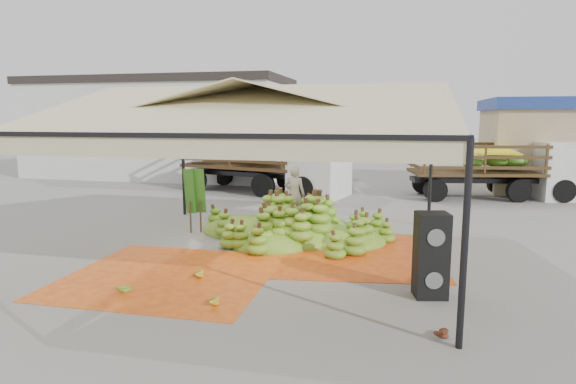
% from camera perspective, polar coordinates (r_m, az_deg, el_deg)
% --- Properties ---
extents(ground, '(90.00, 90.00, 0.00)m').
position_cam_1_polar(ground, '(11.76, -2.62, -7.34)').
color(ground, slate).
rests_on(ground, ground).
extents(canopy_tent, '(8.10, 8.10, 4.00)m').
position_cam_1_polar(canopy_tent, '(11.30, -2.74, 8.95)').
color(canopy_tent, black).
rests_on(canopy_tent, ground).
extents(building_white, '(14.30, 6.30, 5.40)m').
position_cam_1_polar(building_white, '(28.10, -14.78, 7.41)').
color(building_white, silver).
rests_on(building_white, ground).
extents(building_tan, '(6.30, 5.30, 4.10)m').
position_cam_1_polar(building_tan, '(24.88, 29.34, 4.95)').
color(building_tan, tan).
rests_on(building_tan, ground).
extents(tarp_left, '(4.19, 3.99, 0.01)m').
position_cam_1_polar(tarp_left, '(10.50, -13.85, -9.56)').
color(tarp_left, orange).
rests_on(tarp_left, ground).
extents(tarp_right, '(4.42, 4.59, 0.01)m').
position_cam_1_polar(tarp_right, '(11.86, 7.75, -7.25)').
color(tarp_right, '#D55A14').
rests_on(tarp_right, ground).
extents(banana_heap, '(6.75, 6.20, 1.18)m').
position_cam_1_polar(banana_heap, '(13.26, 0.70, -2.86)').
color(banana_heap, '#60851B').
rests_on(banana_heap, ground).
extents(hand_yellow_a, '(0.58, 0.53, 0.21)m').
position_cam_1_polar(hand_yellow_a, '(8.77, -9.39, -12.46)').
color(hand_yellow_a, gold).
rests_on(hand_yellow_a, ground).
extents(hand_yellow_b, '(0.64, 0.61, 0.23)m').
position_cam_1_polar(hand_yellow_b, '(10.21, -11.11, -9.37)').
color(hand_yellow_b, gold).
rests_on(hand_yellow_b, ground).
extents(hand_red_a, '(0.57, 0.52, 0.22)m').
position_cam_1_polar(hand_red_a, '(7.88, 17.11, -15.28)').
color(hand_red_a, '#5A2F14').
rests_on(hand_red_a, ground).
extents(hand_red_b, '(0.49, 0.42, 0.20)m').
position_cam_1_polar(hand_red_b, '(10.10, 14.64, -9.80)').
color(hand_red_b, '#532613').
rests_on(hand_red_b, ground).
extents(hand_green, '(0.54, 0.51, 0.19)m').
position_cam_1_polar(hand_green, '(9.87, -19.05, -10.46)').
color(hand_green, '#527D1A').
rests_on(hand_green, ground).
extents(hanging_bunches, '(4.74, 0.24, 0.20)m').
position_cam_1_polar(hanging_bunches, '(12.19, 1.09, 5.76)').
color(hanging_bunches, '#44811A').
rests_on(hanging_bunches, ground).
extents(speaker_stack, '(0.66, 0.61, 1.58)m').
position_cam_1_polar(speaker_stack, '(9.22, 16.60, -7.19)').
color(speaker_stack, black).
rests_on(speaker_stack, ground).
extents(banana_leaves, '(0.96, 1.36, 3.70)m').
position_cam_1_polar(banana_leaves, '(14.53, -10.60, -4.34)').
color(banana_leaves, '#1E6C1C').
rests_on(banana_leaves, ground).
extents(vendor, '(0.68, 0.47, 1.81)m').
position_cam_1_polar(vendor, '(14.90, 0.79, -0.32)').
color(vendor, gray).
rests_on(vendor, ground).
extents(truck_left, '(7.68, 4.24, 2.50)m').
position_cam_1_polar(truck_left, '(20.90, -2.18, 4.09)').
color(truck_left, '#4D3519').
rests_on(truck_left, ground).
extents(truck_right, '(7.03, 3.53, 2.31)m').
position_cam_1_polar(truck_right, '(21.44, 24.09, 3.12)').
color(truck_right, '#492F18').
rests_on(truck_right, ground).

